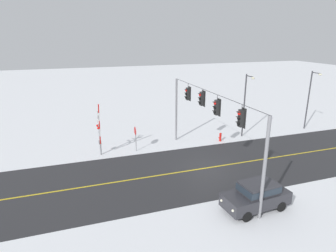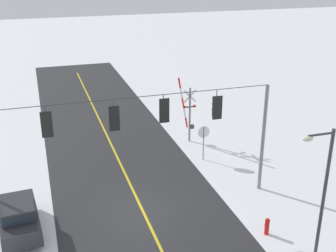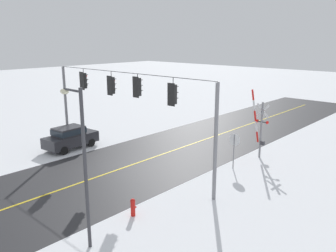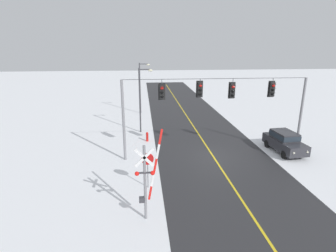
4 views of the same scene
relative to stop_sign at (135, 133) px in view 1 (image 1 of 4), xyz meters
The scene contains 10 objects.
ground_plane 7.21m from the stop_sign, 40.33° to the left, with size 160.00×160.00×0.00m, color white.
road_asphalt 11.93m from the stop_sign, 63.12° to the left, with size 9.00×80.00×0.01m, color #28282B.
lane_centre_line 11.93m from the stop_sign, 63.12° to the left, with size 0.14×72.00×0.01m, color gold.
signal_span 7.53m from the stop_sign, 40.06° to the left, with size 14.20×0.47×6.22m.
stop_sign is the anchor object (origin of this frame).
railroad_crossing 3.21m from the stop_sign, 92.07° to the right, with size 1.40×0.31×4.80m.
parked_car_charcoal 12.48m from the stop_sign, 23.06° to the left, with size 2.10×4.31×1.74m.
streetlamp_near 11.69m from the stop_sign, 91.24° to the left, with size 1.39×0.28×6.50m.
streetlamp_far 19.81m from the stop_sign, 90.72° to the left, with size 1.39×0.28×6.50m.
fire_hydrant 8.69m from the stop_sign, 89.02° to the left, with size 0.24×0.31×0.88m.
Camera 1 is at (19.09, -9.72, 10.21)m, focal length 31.10 mm.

